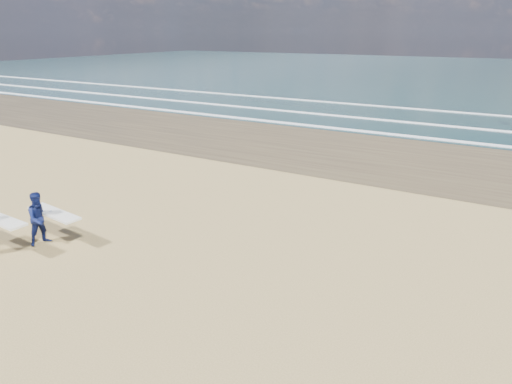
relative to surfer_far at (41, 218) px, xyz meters
The scene contains 1 object.
surfer_far is the anchor object (origin of this frame).
Camera 1 is at (11.81, -6.58, 6.33)m, focal length 32.00 mm.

